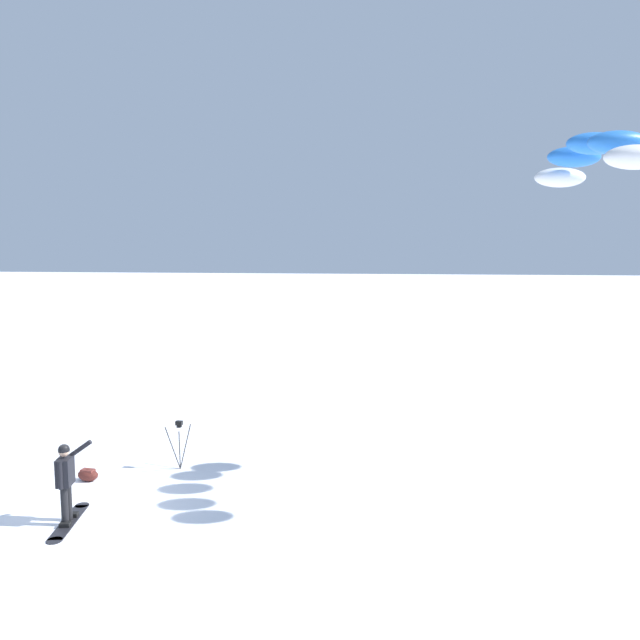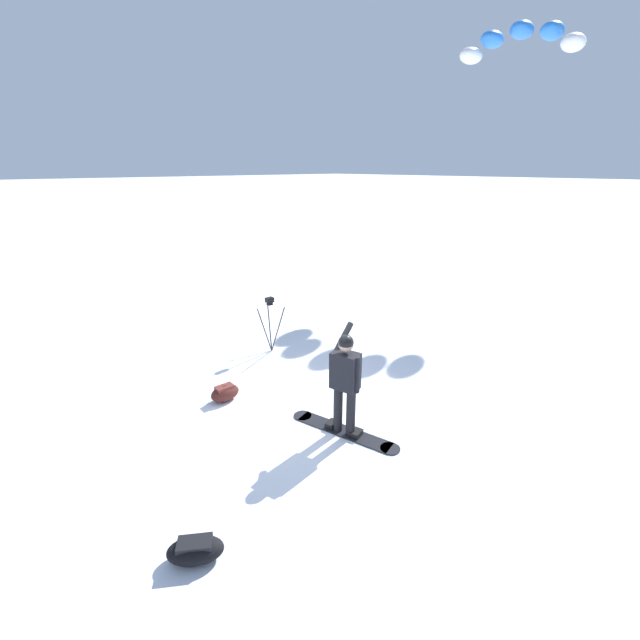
{
  "view_description": "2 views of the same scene",
  "coord_description": "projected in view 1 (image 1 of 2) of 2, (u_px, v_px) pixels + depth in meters",
  "views": [
    {
      "loc": [
        -10.9,
        -6.96,
        5.38
      ],
      "look_at": [
        1.17,
        -4.8,
        4.0
      ],
      "focal_mm": 32.79,
      "sensor_mm": 36.0,
      "label": 1
    },
    {
      "loc": [
        -4.48,
        4.0,
        3.87
      ],
      "look_at": [
        0.42,
        -0.54,
        1.4
      ],
      "focal_mm": 23.5,
      "sensor_mm": 36.0,
      "label": 2
    }
  ],
  "objects": [
    {
      "name": "ground_plane",
      "position": [
        90.0,
        507.0,
        12.48
      ],
      "size": [
        300.0,
        300.0,
        0.0
      ],
      "primitive_type": "plane",
      "color": "white"
    },
    {
      "name": "snowboarder",
      "position": [
        66.0,
        476.0,
        11.65
      ],
      "size": [
        0.59,
        0.62,
        1.66
      ],
      "color": "black",
      "rests_on": "ground_plane"
    },
    {
      "name": "snowboard",
      "position": [
        69.0,
        521.0,
        11.78
      ],
      "size": [
        1.8,
        0.67,
        0.1
      ],
      "color": "black",
      "rests_on": "ground_plane"
    },
    {
      "name": "traction_kite",
      "position": [
        594.0,
        156.0,
        11.95
      ],
      "size": [
        3.67,
        2.03,
        0.94
      ],
      "color": "white"
    },
    {
      "name": "gear_bag_large",
      "position": [
        88.0,
        475.0,
        13.93
      ],
      "size": [
        0.33,
        0.53,
        0.29
      ],
      "color": "#4C1E19",
      "rests_on": "ground_plane"
    },
    {
      "name": "camera_tripod",
      "position": [
        179.0,
        434.0,
        14.62
      ],
      "size": [
        0.68,
        0.55,
        1.24
      ],
      "color": "#262628",
      "rests_on": "ground_plane"
    }
  ]
}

